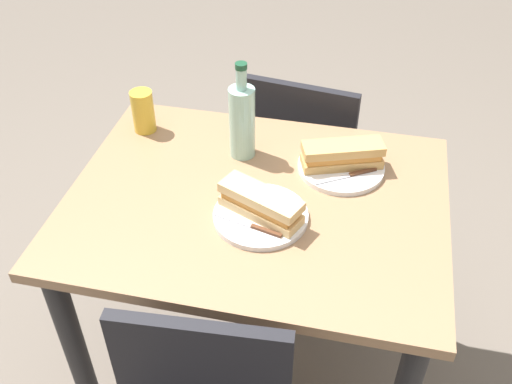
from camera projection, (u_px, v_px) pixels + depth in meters
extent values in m
plane|color=#6B6056|center=(256.00, 369.00, 2.03)|extent=(8.00, 8.00, 0.00)
cube|color=#997251|center=(256.00, 202.00, 1.54)|extent=(0.98, 0.75, 0.03)
cylinder|color=#262628|center=(403.00, 248.00, 1.95)|extent=(0.06, 0.06, 0.75)
cylinder|color=#262628|center=(157.00, 211.00, 2.10)|extent=(0.06, 0.06, 0.75)
cylinder|color=#262628|center=(79.00, 360.00, 1.62)|extent=(0.06, 0.06, 0.75)
cube|color=black|center=(203.00, 383.00, 1.26)|extent=(0.38, 0.06, 0.40)
cube|color=black|center=(309.00, 158.00, 2.23)|extent=(0.45, 0.45, 0.02)
cube|color=black|center=(298.00, 138.00, 1.96)|extent=(0.38, 0.08, 0.40)
cylinder|color=black|center=(360.00, 186.00, 2.45)|extent=(0.04, 0.04, 0.43)
cylinder|color=black|center=(278.00, 168.00, 2.55)|extent=(0.04, 0.04, 0.43)
cylinder|color=black|center=(339.00, 243.00, 2.19)|extent=(0.04, 0.04, 0.43)
cylinder|color=black|center=(249.00, 221.00, 2.29)|extent=(0.04, 0.04, 0.43)
cylinder|color=white|center=(341.00, 167.00, 1.62)|extent=(0.24, 0.24, 0.01)
cube|color=tan|center=(342.00, 161.00, 1.60)|extent=(0.23, 0.14, 0.02)
cube|color=#CC8438|center=(342.00, 155.00, 1.59)|extent=(0.21, 0.13, 0.02)
cube|color=tan|center=(343.00, 148.00, 1.58)|extent=(0.23, 0.14, 0.02)
cube|color=silver|center=(332.00, 179.00, 1.56)|extent=(0.09, 0.06, 0.00)
cube|color=#59331E|center=(363.00, 172.00, 1.58)|extent=(0.07, 0.05, 0.01)
cylinder|color=white|center=(261.00, 216.00, 1.46)|extent=(0.24, 0.24, 0.01)
cube|color=#DBB77A|center=(261.00, 210.00, 1.45)|extent=(0.22, 0.15, 0.02)
cube|color=#CC8438|center=(261.00, 203.00, 1.44)|extent=(0.21, 0.14, 0.02)
cube|color=#DBB77A|center=(261.00, 197.00, 1.42)|extent=(0.22, 0.15, 0.02)
cube|color=silver|center=(233.00, 220.00, 1.44)|extent=(0.10, 0.04, 0.00)
cube|color=#59331E|center=(266.00, 231.00, 1.41)|extent=(0.08, 0.03, 0.01)
cylinder|color=#99C6B7|center=(242.00, 123.00, 1.61)|extent=(0.07, 0.07, 0.21)
cylinder|color=#99C6B7|center=(241.00, 79.00, 1.52)|extent=(0.03, 0.03, 0.06)
cylinder|color=#19472D|center=(241.00, 66.00, 1.50)|extent=(0.03, 0.03, 0.02)
cylinder|color=gold|center=(143.00, 111.00, 1.73)|extent=(0.07, 0.07, 0.13)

